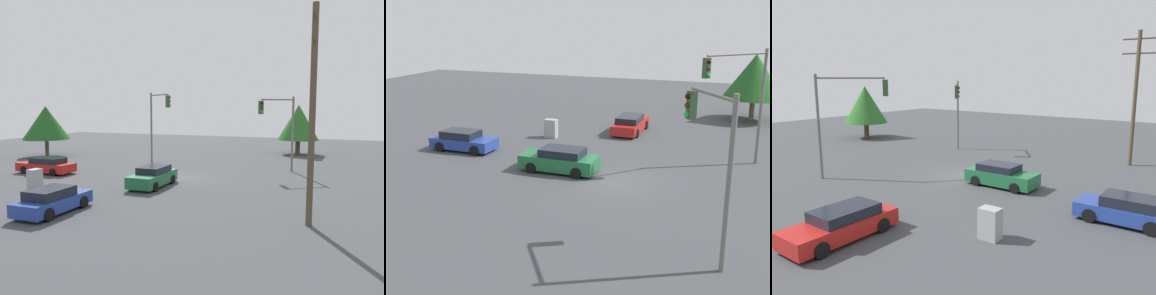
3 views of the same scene
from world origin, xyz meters
TOP-DOWN VIEW (x-y plane):
  - ground_plane at (0.00, 0.00)m, footprint 80.00×80.00m
  - sedan_blue at (-10.75, 2.41)m, footprint 4.12×1.88m
  - sedan_green at (-3.27, 0.61)m, footprint 4.28×1.89m
  - sedan_red at (-1.92, 10.88)m, footprint 1.91×4.67m
  - traffic_signal_main at (5.81, 4.75)m, footprint 3.17×3.41m
  - traffic_signal_cross at (5.38, -6.47)m, footprint 1.98×2.63m
  - electrical_cabinet at (-6.78, 7.39)m, footprint 0.84×0.60m
  - tree_behind at (6.35, 18.35)m, footprint 4.90×4.90m

SIDE VIEW (x-z plane):
  - ground_plane at x=0.00m, z-range 0.00..0.00m
  - sedan_red at x=-1.92m, z-range -0.01..1.26m
  - sedan_blue at x=-10.75m, z-range -0.02..1.27m
  - electrical_cabinet at x=-6.78m, z-range 0.00..1.30m
  - sedan_green at x=-3.27m, z-range -0.02..1.33m
  - tree_behind at x=6.35m, z-range 0.91..6.31m
  - traffic_signal_cross at x=5.38m, z-range 1.09..7.23m
  - traffic_signal_main at x=5.81m, z-range 1.25..7.91m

